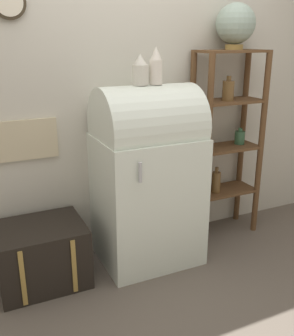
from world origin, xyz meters
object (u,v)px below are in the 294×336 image
object	(u,v)px
suitcase_trunk	(42,254)
globe	(236,24)
vase_center	(156,67)
refrigerator	(147,174)
vase_left	(140,71)

from	to	relation	value
suitcase_trunk	globe	size ratio (longest dim) A/B	1.72
globe	vase_center	distance (m)	0.85
refrigerator	globe	world-z (taller)	globe
suitcase_trunk	vase_left	distance (m)	1.45
suitcase_trunk	globe	xyz separation A→B (m)	(1.66, 0.15, 1.55)
refrigerator	vase_center	bearing A→B (deg)	-9.82
refrigerator	suitcase_trunk	bearing A→B (deg)	179.03
refrigerator	vase_center	xyz separation A→B (m)	(0.06, -0.01, 0.78)
globe	vase_center	world-z (taller)	globe
refrigerator	suitcase_trunk	size ratio (longest dim) A/B	2.24
globe	vase_left	world-z (taller)	globe
suitcase_trunk	vase_center	world-z (taller)	vase_center
globe	vase_center	bearing A→B (deg)	-167.52
suitcase_trunk	vase_center	xyz separation A→B (m)	(0.88, -0.02, 1.26)
suitcase_trunk	vase_left	bearing A→B (deg)	-0.92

